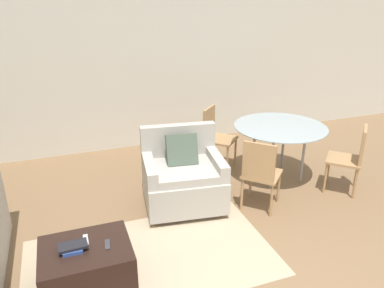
# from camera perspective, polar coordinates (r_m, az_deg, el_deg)

# --- Properties ---
(wall_back) EXTENTS (12.00, 0.06, 2.75)m
(wall_back) POSITION_cam_1_polar(r_m,az_deg,el_deg) (6.26, -5.30, 12.08)
(wall_back) COLOR beige
(wall_back) RESTS_ON ground_plane
(area_rug) EXTENTS (2.43, 1.41, 0.01)m
(area_rug) POSITION_cam_1_polar(r_m,az_deg,el_deg) (3.92, -6.21, -16.79)
(area_rug) COLOR tan
(area_rug) RESTS_ON ground_plane
(armchair) EXTENTS (1.03, 0.92, 0.95)m
(armchair) POSITION_cam_1_polar(r_m,az_deg,el_deg) (4.54, -1.39, -5.13)
(armchair) COLOR #B2ADA3
(armchair) RESTS_ON ground_plane
(ottoman) EXTENTS (0.77, 0.61, 0.43)m
(ottoman) POSITION_cam_1_polar(r_m,az_deg,el_deg) (3.55, -15.67, -17.48)
(ottoman) COLOR black
(ottoman) RESTS_ON ground_plane
(book_stack) EXTENTS (0.24, 0.15, 0.06)m
(book_stack) POSITION_cam_1_polar(r_m,az_deg,el_deg) (3.41, -17.73, -14.78)
(book_stack) COLOR #2D478C
(book_stack) RESTS_ON ottoman
(tv_remote_primary) EXTENTS (0.06, 0.14, 0.01)m
(tv_remote_primary) POSITION_cam_1_polar(r_m,az_deg,el_deg) (3.42, -12.77, -14.70)
(tv_remote_primary) COLOR #333338
(tv_remote_primary) RESTS_ON ottoman
(tv_remote_secondary) EXTENTS (0.04, 0.15, 0.01)m
(tv_remote_secondary) POSITION_cam_1_polar(r_m,az_deg,el_deg) (3.52, -15.88, -13.82)
(tv_remote_secondary) COLOR #B7B7BC
(tv_remote_secondary) RESTS_ON ottoman
(dining_table) EXTENTS (1.25, 1.25, 0.77)m
(dining_table) POSITION_cam_1_polar(r_m,az_deg,el_deg) (5.24, 13.24, 1.92)
(dining_table) COLOR #99A8AD
(dining_table) RESTS_ON ground_plane
(dining_chair_near_left) EXTENTS (0.59, 0.59, 0.90)m
(dining_chair_near_left) POSITION_cam_1_polar(r_m,az_deg,el_deg) (4.46, 10.37, -4.03)
(dining_chair_near_left) COLOR tan
(dining_chair_near_left) RESTS_ON ground_plane
(dining_chair_near_right) EXTENTS (0.59, 0.59, 0.90)m
(dining_chair_near_right) POSITION_cam_1_polar(r_m,az_deg,el_deg) (5.22, 23.22, -1.55)
(dining_chair_near_right) COLOR tan
(dining_chair_near_right) RESTS_ON ground_plane
(dining_chair_far_left) EXTENTS (0.59, 0.59, 0.90)m
(dining_chair_far_left) POSITION_cam_1_polar(r_m,az_deg,el_deg) (5.55, 3.54, 1.65)
(dining_chair_far_left) COLOR tan
(dining_chair_far_left) RESTS_ON ground_plane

